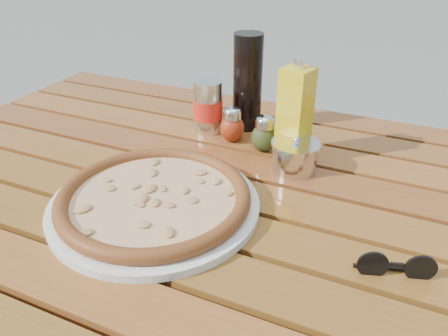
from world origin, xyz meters
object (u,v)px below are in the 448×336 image
at_px(pizza, 154,197).
at_px(pepper_shaker, 232,125).
at_px(table, 220,220).
at_px(plate, 155,205).
at_px(sunglasses, 396,267).
at_px(parmesan_tin, 295,156).
at_px(soda_can, 208,107).
at_px(oregano_shaker, 264,134).
at_px(dark_bottle, 248,83).
at_px(olive_oil_cruet, 295,114).

bearing_deg(pizza, pepper_shaker, 86.71).
xyz_separation_m(table, plate, (-0.07, -0.11, 0.08)).
xyz_separation_m(pizza, sunglasses, (0.39, -0.00, -0.01)).
xyz_separation_m(pizza, pepper_shaker, (0.02, 0.30, 0.02)).
bearing_deg(parmesan_tin, pizza, -128.22).
relative_size(pizza, soda_can, 2.89).
distance_m(oregano_shaker, sunglasses, 0.41).
height_order(pizza, soda_can, soda_can).
distance_m(plate, soda_can, 0.33).
bearing_deg(dark_bottle, oregano_shaker, -51.34).
distance_m(plate, pizza, 0.02).
distance_m(pepper_shaker, dark_bottle, 0.11).
height_order(table, sunglasses, sunglasses).
bearing_deg(pepper_shaker, soda_can, 160.18).
distance_m(plate, sunglasses, 0.39).
xyz_separation_m(pizza, olive_oil_cruet, (0.16, 0.28, 0.07)).
height_order(oregano_shaker, dark_bottle, dark_bottle).
height_order(table, parmesan_tin, parmesan_tin).
relative_size(pepper_shaker, oregano_shaker, 1.00).
xyz_separation_m(oregano_shaker, dark_bottle, (-0.08, 0.10, 0.07)).
distance_m(oregano_shaker, dark_bottle, 0.14).
relative_size(olive_oil_cruet, sunglasses, 1.93).
xyz_separation_m(table, pepper_shaker, (-0.06, 0.19, 0.11)).
xyz_separation_m(soda_can, olive_oil_cruet, (0.22, -0.05, 0.04)).
xyz_separation_m(olive_oil_cruet, parmesan_tin, (0.02, -0.05, -0.07)).
bearing_deg(soda_can, dark_bottle, 36.87).
height_order(oregano_shaker, soda_can, soda_can).
relative_size(table, dark_bottle, 6.36).
height_order(plate, sunglasses, sunglasses).
bearing_deg(table, olive_oil_cruet, 62.37).
bearing_deg(pepper_shaker, dark_bottle, 88.23).
distance_m(dark_bottle, olive_oil_cruet, 0.18).
distance_m(table, soda_can, 0.28).
bearing_deg(oregano_shaker, pizza, -109.19).
height_order(table, olive_oil_cruet, olive_oil_cruet).
distance_m(pepper_shaker, oregano_shaker, 0.08).
bearing_deg(soda_can, pepper_shaker, -19.82).
xyz_separation_m(plate, soda_can, (-0.05, 0.32, 0.05)).
xyz_separation_m(table, soda_can, (-0.13, 0.21, 0.13)).
height_order(pizza, sunglasses, sunglasses).
xyz_separation_m(soda_can, parmesan_tin, (0.23, -0.09, -0.03)).
bearing_deg(dark_bottle, soda_can, -143.13).
bearing_deg(pizza, soda_can, 99.56).
height_order(pepper_shaker, sunglasses, pepper_shaker).
xyz_separation_m(plate, parmesan_tin, (0.18, 0.23, 0.02)).
bearing_deg(soda_can, plate, -80.44).
relative_size(plate, soda_can, 3.00).
bearing_deg(soda_can, parmesan_tin, -21.85).
height_order(table, dark_bottle, dark_bottle).
bearing_deg(parmesan_tin, table, -131.58).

